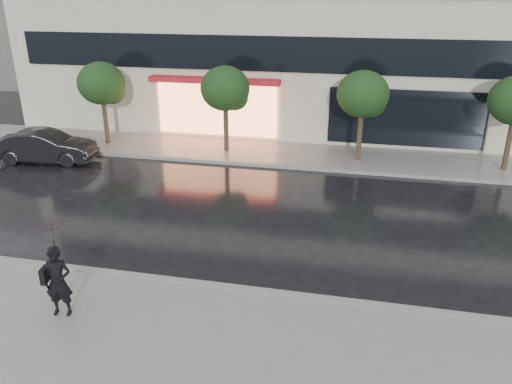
# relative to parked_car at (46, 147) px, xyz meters

# --- Properties ---
(ground) EXTENTS (120.00, 120.00, 0.00)m
(ground) POSITION_rel_parked_car_xyz_m (10.39, -7.09, -0.71)
(ground) COLOR black
(ground) RESTS_ON ground
(sidewalk_near) EXTENTS (60.00, 4.50, 0.12)m
(sidewalk_near) POSITION_rel_parked_car_xyz_m (10.39, -10.34, -0.65)
(sidewalk_near) COLOR slate
(sidewalk_near) RESTS_ON ground
(sidewalk_far) EXTENTS (60.00, 3.50, 0.12)m
(sidewalk_far) POSITION_rel_parked_car_xyz_m (10.39, 3.16, -0.65)
(sidewalk_far) COLOR slate
(sidewalk_far) RESTS_ON ground
(curb_near) EXTENTS (60.00, 0.25, 0.14)m
(curb_near) POSITION_rel_parked_car_xyz_m (10.39, -8.09, -0.64)
(curb_near) COLOR gray
(curb_near) RESTS_ON ground
(curb_far) EXTENTS (60.00, 0.25, 0.14)m
(curb_far) POSITION_rel_parked_car_xyz_m (10.39, 1.41, -0.64)
(curb_far) COLOR gray
(curb_far) RESTS_ON ground
(tree_far_west) EXTENTS (2.20, 2.20, 3.99)m
(tree_far_west) POSITION_rel_parked_car_xyz_m (1.45, 2.94, 2.21)
(tree_far_west) COLOR #33261C
(tree_far_west) RESTS_ON ground
(tree_mid_west) EXTENTS (2.20, 2.20, 3.99)m
(tree_mid_west) POSITION_rel_parked_car_xyz_m (7.45, 2.94, 2.21)
(tree_mid_west) COLOR #33261C
(tree_mid_west) RESTS_ON ground
(tree_mid_east) EXTENTS (2.20, 2.20, 3.99)m
(tree_mid_east) POSITION_rel_parked_car_xyz_m (13.45, 2.94, 2.21)
(tree_mid_east) COLOR #33261C
(tree_mid_east) RESTS_ON ground
(parked_car) EXTENTS (4.45, 2.04, 1.42)m
(parked_car) POSITION_rel_parked_car_xyz_m (0.00, 0.00, 0.00)
(parked_car) COLOR black
(parked_car) RESTS_ON ground
(pedestrian_with_umbrella) EXTENTS (1.03, 1.04, 2.35)m
(pedestrian_with_umbrella) POSITION_rel_parked_car_xyz_m (7.01, -9.97, 0.91)
(pedestrian_with_umbrella) COLOR black
(pedestrian_with_umbrella) RESTS_ON sidewalk_near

